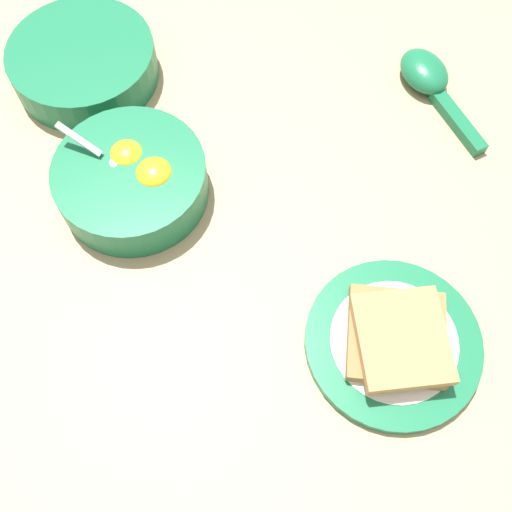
% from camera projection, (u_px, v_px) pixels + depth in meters
% --- Properties ---
extents(ground_plane, '(3.00, 3.00, 0.00)m').
position_uv_depth(ground_plane, '(270.00, 193.00, 0.69)').
color(ground_plane, tan).
extents(egg_bowl, '(0.17, 0.17, 0.08)m').
position_uv_depth(egg_bowl, '(132.00, 179.00, 0.66)').
color(egg_bowl, '#196B42').
rests_on(egg_bowl, ground_plane).
extents(toast_plate, '(0.18, 0.18, 0.01)m').
position_uv_depth(toast_plate, '(393.00, 343.00, 0.60)').
color(toast_plate, '#196B42').
rests_on(toast_plate, ground_plane).
extents(toast_sandwich, '(0.11, 0.11, 0.03)m').
position_uv_depth(toast_sandwich, '(399.00, 337.00, 0.58)').
color(toast_sandwich, '#9E7042').
rests_on(toast_sandwich, toast_plate).
extents(soup_spoon, '(0.16, 0.10, 0.03)m').
position_uv_depth(soup_spoon, '(429.00, 79.00, 0.74)').
color(soup_spoon, '#196B42').
rests_on(soup_spoon, ground_plane).
extents(congee_bowl, '(0.18, 0.18, 0.05)m').
position_uv_depth(congee_bowl, '(83.00, 61.00, 0.74)').
color(congee_bowl, '#196B42').
rests_on(congee_bowl, ground_plane).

